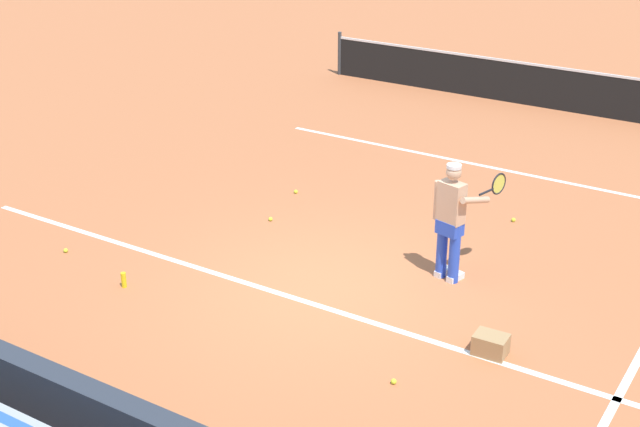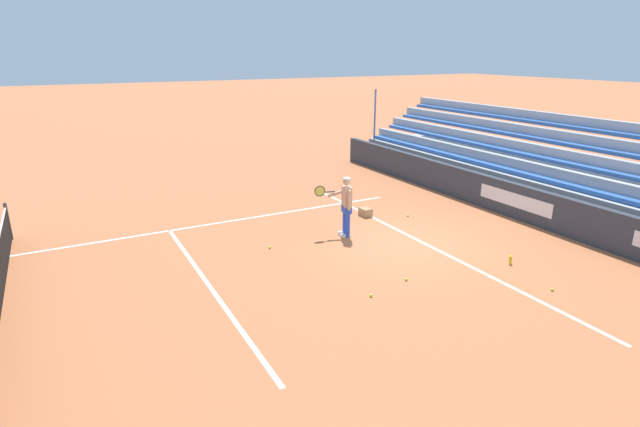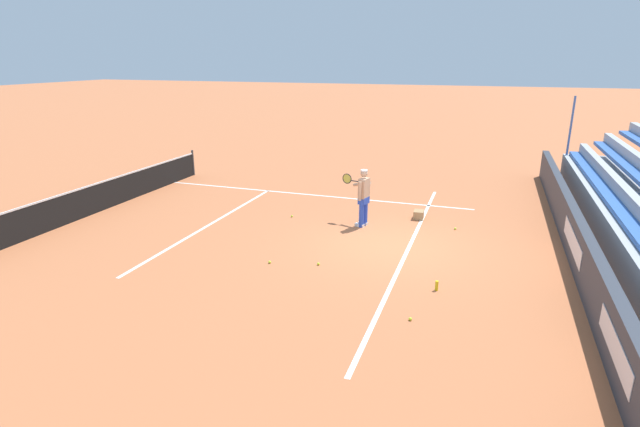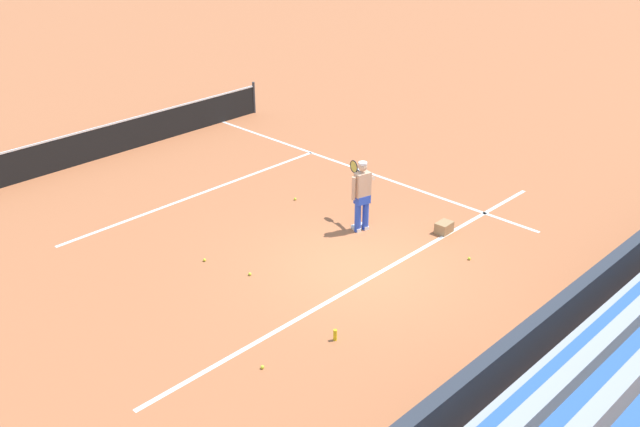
% 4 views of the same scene
% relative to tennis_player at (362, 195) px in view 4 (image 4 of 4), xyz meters
% --- Properties ---
extents(ground_plane, '(160.00, 160.00, 0.00)m').
position_rel_tennis_player_xyz_m(ground_plane, '(-1.32, -1.11, -0.89)').
color(ground_plane, '#B7663D').
extents(court_baseline_white, '(12.00, 0.10, 0.01)m').
position_rel_tennis_player_xyz_m(court_baseline_white, '(-1.32, -1.61, -0.89)').
color(court_baseline_white, white).
rests_on(court_baseline_white, ground).
extents(court_sideline_white, '(0.10, 12.00, 0.01)m').
position_rel_tennis_player_xyz_m(court_sideline_white, '(2.79, 2.89, -0.89)').
color(court_sideline_white, white).
rests_on(court_sideline_white, ground).
extents(court_service_line_white, '(8.22, 0.10, 0.01)m').
position_rel_tennis_player_xyz_m(court_service_line_white, '(-1.32, 4.39, -0.89)').
color(court_service_line_white, white).
rests_on(court_service_line_white, ground).
extents(back_wall_sponsor_board, '(20.13, 0.25, 1.10)m').
position_rel_tennis_player_xyz_m(back_wall_sponsor_board, '(-1.33, -5.62, -0.34)').
color(back_wall_sponsor_board, '#2D333D').
rests_on(back_wall_sponsor_board, ground).
extents(tennis_player, '(0.75, 0.95, 1.71)m').
position_rel_tennis_player_xyz_m(tennis_player, '(0.00, 0.00, 0.00)').
color(tennis_player, blue).
rests_on(tennis_player, ground).
extents(ball_box_cardboard, '(0.41, 0.31, 0.26)m').
position_rel_tennis_player_xyz_m(ball_box_cardboard, '(1.23, -1.50, -0.76)').
color(ball_box_cardboard, '#A87F51').
rests_on(ball_box_cardboard, ground).
extents(tennis_ball_far_right, '(0.07, 0.07, 0.07)m').
position_rel_tennis_player_xyz_m(tennis_ball_far_right, '(0.53, -2.67, -0.86)').
color(tennis_ball_far_right, '#CCE533').
rests_on(tennis_ball_far_right, ground).
extents(tennis_ball_far_left, '(0.07, 0.07, 0.07)m').
position_rel_tennis_player_xyz_m(tennis_ball_far_left, '(-5.17, -2.26, -0.86)').
color(tennis_ball_far_left, '#CCE533').
rests_on(tennis_ball_far_left, ground).
extents(tennis_ball_midcourt, '(0.07, 0.07, 0.07)m').
position_rel_tennis_player_xyz_m(tennis_ball_midcourt, '(-3.51, 1.44, -0.86)').
color(tennis_ball_midcourt, '#CCE533').
rests_on(tennis_ball_midcourt, ground).
extents(tennis_ball_toward_net, '(0.07, 0.07, 0.07)m').
position_rel_tennis_player_xyz_m(tennis_ball_toward_net, '(0.09, 2.31, -0.86)').
color(tennis_ball_toward_net, '#CCE533').
rests_on(tennis_ball_toward_net, ground).
extents(tennis_ball_stray_back, '(0.07, 0.07, 0.07)m').
position_rel_tennis_player_xyz_m(tennis_ball_stray_back, '(-3.23, 0.28, -0.86)').
color(tennis_ball_stray_back, '#CCE533').
rests_on(tennis_ball_stray_back, ground).
extents(water_bottle, '(0.07, 0.07, 0.22)m').
position_rel_tennis_player_xyz_m(water_bottle, '(-3.69, -2.59, -0.78)').
color(water_bottle, yellow).
rests_on(water_bottle, ground).
extents(tennis_net, '(11.09, 0.09, 1.07)m').
position_rel_tennis_player_xyz_m(tennis_net, '(-1.32, 8.48, -0.40)').
color(tennis_net, '#33383D').
rests_on(tennis_net, ground).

